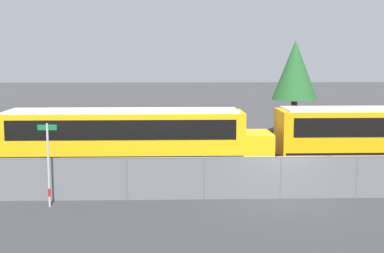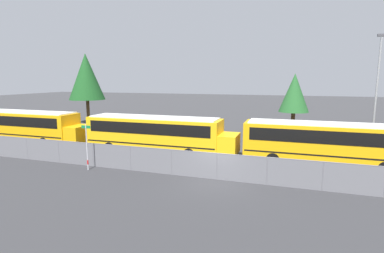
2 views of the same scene
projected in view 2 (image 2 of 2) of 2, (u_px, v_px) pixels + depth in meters
name	position (u px, v px, depth m)	size (l,w,h in m)	color
ground_plane	(217.00, 179.00, 18.52)	(200.00, 200.00, 0.00)	#38383A
road_strip	(184.00, 223.00, 12.90)	(100.05, 12.00, 0.01)	#333335
fence	(217.00, 166.00, 18.38)	(66.12, 0.07, 1.69)	#9EA0A5
school_bus_0	(26.00, 124.00, 28.86)	(12.80, 2.59, 3.08)	#EDA80F
school_bus_1	(157.00, 132.00, 24.70)	(12.80, 2.59, 3.08)	yellow
school_bus_2	(330.00, 141.00, 21.11)	(12.80, 2.59, 3.08)	#EDA80F
street_sign	(87.00, 146.00, 20.20)	(0.70, 0.09, 3.14)	#B7B7BC
light_pole	(377.00, 91.00, 24.19)	(0.60, 0.24, 9.66)	gray
tree_1	(86.00, 77.00, 40.80)	(4.81, 4.81, 9.57)	#51381E
tree_2	(294.00, 93.00, 32.80)	(3.24, 3.24, 6.75)	#51381E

